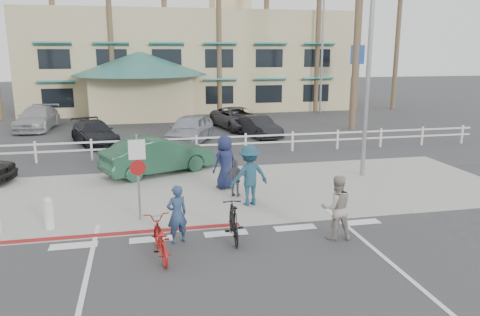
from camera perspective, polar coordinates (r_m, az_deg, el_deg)
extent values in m
plane|color=#333335|center=(12.52, -1.23, -10.24)|extent=(140.00, 140.00, 0.00)
cube|color=#333335|center=(10.74, 0.86, -14.36)|extent=(12.00, 16.00, 0.01)
cube|color=gray|center=(16.69, -4.17, -4.21)|extent=(22.00, 7.00, 0.01)
cube|color=#333335|center=(20.51, -5.73, -0.96)|extent=(40.00, 5.00, 0.01)
cube|color=#333335|center=(29.78, -7.82, 3.38)|extent=(50.00, 16.00, 0.01)
cube|color=maroon|center=(13.46, -15.03, -8.95)|extent=(7.00, 0.25, 0.02)
imported|color=maroon|center=(11.65, -9.74, -9.69)|extent=(0.84, 1.90, 0.97)
imported|color=navy|center=(12.32, -7.69, -6.82)|extent=(0.67, 0.55, 1.57)
imported|color=black|center=(12.47, -0.79, -7.77)|extent=(0.61, 1.75, 1.03)
imported|color=#A2978C|center=(12.69, 11.66, -5.93)|extent=(0.89, 0.71, 1.76)
imported|color=navy|center=(15.11, 1.15, -2.13)|extent=(1.40, 0.96, 1.99)
imported|color=slate|center=(16.04, -0.52, -2.50)|extent=(0.82, 0.63, 1.30)
imported|color=#1B2248|center=(16.94, -1.82, -0.51)|extent=(1.14, 1.00, 1.95)
imported|color=#1E4731|center=(19.37, -9.93, 0.35)|extent=(4.83, 3.32, 1.51)
imported|color=black|center=(26.15, -17.31, 2.95)|extent=(3.12, 4.66, 1.25)
imported|color=#8D929F|center=(25.36, -6.18, 3.50)|extent=(3.44, 4.89, 1.55)
imported|color=black|center=(27.09, 2.31, 3.82)|extent=(2.15, 3.88, 1.21)
imported|color=#9FA2A6|center=(32.31, -23.49, 4.45)|extent=(2.34, 5.06, 1.43)
imported|color=#37383C|center=(29.96, -0.28, 4.87)|extent=(3.22, 5.27, 1.36)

